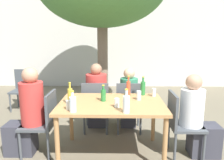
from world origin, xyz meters
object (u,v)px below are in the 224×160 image
object	(u,v)px
patio_chair_1	(180,121)
drinking_glass_1	(117,103)
person_seated_2	(97,99)
green_bottle_1	(103,95)
patio_chair_2	(96,104)
green_bottle_0	(143,88)
oil_cruet_2	(70,96)
dining_table_front	(112,108)
water_bottle_4	(126,104)
soda_bottle_5	(128,88)
patio_chair_3	(129,104)
drinking_glass_3	(69,105)
person_seated_1	(198,120)
patio_chair_0	(44,120)
patio_chair_4	(23,87)
water_bottle_3	(73,104)
drinking_glass_2	(154,92)
drinking_glass_0	(139,95)
person_seated_3	(128,101)
person_seated_0	(27,116)

from	to	relation	value
patio_chair_1	drinking_glass_1	size ratio (longest dim) A/B	7.69
person_seated_2	green_bottle_1	world-z (taller)	person_seated_2
patio_chair_2	green_bottle_0	distance (m)	0.90
green_bottle_0	oil_cruet_2	size ratio (longest dim) A/B	0.96
dining_table_front	water_bottle_4	bearing A→B (deg)	-65.62
dining_table_front	soda_bottle_5	world-z (taller)	soda_bottle_5
patio_chair_3	oil_cruet_2	world-z (taller)	oil_cruet_2
oil_cruet_2	patio_chair_3	bearing A→B (deg)	44.43
green_bottle_0	water_bottle_4	distance (m)	0.84
drinking_glass_3	oil_cruet_2	bearing A→B (deg)	96.92
patio_chair_3	person_seated_1	bearing A→B (deg)	141.71
patio_chair_0	green_bottle_0	bearing A→B (deg)	105.35
patio_chair_4	oil_cruet_2	bearing A→B (deg)	-53.41
patio_chair_0	person_seated_2	distance (m)	1.15
water_bottle_3	patio_chair_2	bearing A→B (deg)	81.26
person_seated_1	soda_bottle_5	size ratio (longest dim) A/B	3.80
patio_chair_1	dining_table_front	bearing A→B (deg)	90.00
patio_chair_2	drinking_glass_2	distance (m)	1.04
patio_chair_3	patio_chair_2	bearing A→B (deg)	0.00
oil_cruet_2	soda_bottle_5	world-z (taller)	soda_bottle_5
water_bottle_4	green_bottle_1	bearing A→B (deg)	122.79
patio_chair_3	green_bottle_0	distance (m)	0.52
patio_chair_2	person_seated_2	world-z (taller)	person_seated_2
person_seated_1	drinking_glass_3	bearing A→B (deg)	100.02
green_bottle_0	drinking_glass_3	distance (m)	1.20
oil_cruet_2	soda_bottle_5	xyz separation A→B (m)	(0.79, 0.46, 0.00)
soda_bottle_5	patio_chair_2	bearing A→B (deg)	146.30
oil_cruet_2	drinking_glass_1	xyz separation A→B (m)	(0.61, -0.10, -0.06)
drinking_glass_0	person_seated_3	bearing A→B (deg)	96.74
person_seated_0	green_bottle_0	xyz separation A→B (m)	(1.65, 0.39, 0.32)
green_bottle_1	oil_cruet_2	bearing A→B (deg)	-159.27
green_bottle_0	green_bottle_1	bearing A→B (deg)	-150.71
patio_chair_0	dining_table_front	bearing A→B (deg)	90.00
person_seated_2	drinking_glass_2	bearing A→B (deg)	145.49
oil_cruet_2	patio_chair_4	bearing A→B (deg)	126.59
water_bottle_3	drinking_glass_2	size ratio (longest dim) A/B	2.13
patio_chair_1	oil_cruet_2	size ratio (longest dim) A/B	2.99
oil_cruet_2	person_seated_3	bearing A→B (deg)	51.91
person_seated_1	soda_bottle_5	distance (m)	1.07
dining_table_front	patio_chair_2	world-z (taller)	patio_chair_2
drinking_glass_1	patio_chair_0	bearing A→B (deg)	168.79
dining_table_front	drinking_glass_3	bearing A→B (deg)	-149.85
person_seated_0	drinking_glass_1	world-z (taller)	person_seated_0
patio_chair_4	person_seated_3	world-z (taller)	person_seated_3
person_seated_2	soda_bottle_5	xyz separation A→B (m)	(0.53, -0.59, 0.35)
patio_chair_3	patio_chair_4	size ratio (longest dim) A/B	1.00
water_bottle_4	drinking_glass_2	xyz separation A→B (m)	(0.44, 0.71, -0.05)
drinking_glass_1	drinking_glass_3	xyz separation A→B (m)	(-0.59, -0.10, -0.00)
patio_chair_2	green_bottle_1	xyz separation A→B (m)	(0.17, -0.65, 0.35)
patio_chair_1	patio_chair_4	size ratio (longest dim) A/B	1.00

